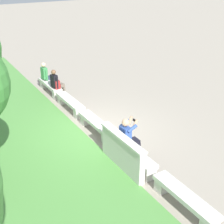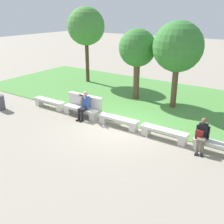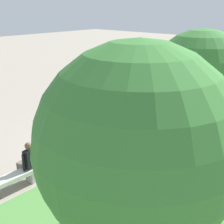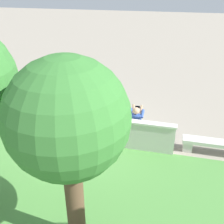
{
  "view_description": "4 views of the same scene",
  "coord_description": "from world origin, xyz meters",
  "px_view_note": "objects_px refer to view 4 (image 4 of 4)",
  "views": [
    {
      "loc": [
        -8.24,
        4.35,
        5.2
      ],
      "look_at": [
        -0.22,
        -0.49,
        0.75
      ],
      "focal_mm": 50.0,
      "sensor_mm": 36.0,
      "label": 1
    },
    {
      "loc": [
        5.65,
        -8.86,
        4.84
      ],
      "look_at": [
        -0.17,
        -0.23,
        0.74
      ],
      "focal_mm": 42.0,
      "sensor_mm": 36.0,
      "label": 2
    },
    {
      "loc": [
        7.97,
        7.02,
        4.89
      ],
      "look_at": [
        -0.76,
        -0.69,
        0.86
      ],
      "focal_mm": 50.0,
      "sensor_mm": 36.0,
      "label": 3
    },
    {
      "loc": [
        -2.85,
        7.27,
        4.86
      ],
      "look_at": [
        -0.94,
        -0.44,
        0.82
      ],
      "focal_mm": 42.0,
      "sensor_mm": 36.0,
      "label": 4
    }
  ],
  "objects_px": {
    "bench_main": "(214,145)",
    "bench_mid": "(82,128)",
    "bench_far": "(26,121)",
    "bench_near": "(145,136)",
    "person_photographer": "(136,122)",
    "tree_far_back": "(68,121)"
  },
  "relations": [
    {
      "from": "bench_main",
      "to": "tree_far_back",
      "type": "distance_m",
      "value": 5.53
    },
    {
      "from": "bench_main",
      "to": "bench_near",
      "type": "relative_size",
      "value": 1.0
    },
    {
      "from": "bench_main",
      "to": "tree_far_back",
      "type": "xyz_separation_m",
      "value": [
        2.99,
        3.9,
        2.54
      ]
    },
    {
      "from": "person_photographer",
      "to": "tree_far_back",
      "type": "height_order",
      "value": "tree_far_back"
    },
    {
      "from": "bench_far",
      "to": "tree_far_back",
      "type": "relative_size",
      "value": 0.49
    },
    {
      "from": "bench_main",
      "to": "bench_near",
      "type": "xyz_separation_m",
      "value": [
        2.14,
        0.0,
        0.0
      ]
    },
    {
      "from": "bench_main",
      "to": "person_photographer",
      "type": "distance_m",
      "value": 2.49
    },
    {
      "from": "bench_mid",
      "to": "person_photographer",
      "type": "distance_m",
      "value": 1.89
    },
    {
      "from": "bench_near",
      "to": "person_photographer",
      "type": "distance_m",
      "value": 0.54
    },
    {
      "from": "bench_near",
      "to": "bench_mid",
      "type": "xyz_separation_m",
      "value": [
        2.14,
        0.0,
        0.0
      ]
    },
    {
      "from": "bench_far",
      "to": "tree_far_back",
      "type": "distance_m",
      "value": 5.78
    },
    {
      "from": "bench_mid",
      "to": "person_photographer",
      "type": "bearing_deg",
      "value": -177.57
    },
    {
      "from": "bench_main",
      "to": "bench_mid",
      "type": "xyz_separation_m",
      "value": [
        4.29,
        0.0,
        0.0
      ]
    },
    {
      "from": "bench_main",
      "to": "bench_near",
      "type": "height_order",
      "value": "same"
    },
    {
      "from": "bench_near",
      "to": "bench_far",
      "type": "relative_size",
      "value": 1.0
    },
    {
      "from": "bench_near",
      "to": "person_photographer",
      "type": "bearing_deg",
      "value": -14.08
    },
    {
      "from": "bench_near",
      "to": "bench_mid",
      "type": "height_order",
      "value": "same"
    },
    {
      "from": "bench_far",
      "to": "bench_near",
      "type": "bearing_deg",
      "value": 180.0
    },
    {
      "from": "bench_main",
      "to": "bench_mid",
      "type": "relative_size",
      "value": 1.0
    },
    {
      "from": "bench_near",
      "to": "person_photographer",
      "type": "xyz_separation_m",
      "value": [
        0.31,
        -0.08,
        0.44
      ]
    },
    {
      "from": "bench_near",
      "to": "bench_mid",
      "type": "relative_size",
      "value": 1.0
    },
    {
      "from": "bench_main",
      "to": "bench_far",
      "type": "distance_m",
      "value": 6.43
    }
  ]
}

